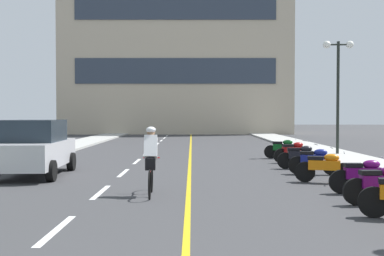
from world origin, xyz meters
name	(u,v)px	position (x,y,z in m)	size (l,w,h in m)	color
ground_plane	(186,155)	(0.00, 21.00, 0.00)	(140.00, 140.00, 0.00)	#38383A
curb_left	(56,150)	(-7.20, 24.00, 0.06)	(2.40, 72.00, 0.12)	#A8A8A3
curb_right	(317,150)	(7.20, 24.00, 0.06)	(2.40, 72.00, 0.12)	#A8A8A3
lane_dash_1	(57,230)	(-2.00, 6.00, 0.00)	(0.14, 2.20, 0.01)	silver
lane_dash_2	(102,192)	(-2.00, 10.00, 0.00)	(0.14, 2.20, 0.01)	silver
lane_dash_3	(124,173)	(-2.00, 14.00, 0.00)	(0.14, 2.20, 0.01)	silver
lane_dash_4	(138,161)	(-2.00, 18.00, 0.00)	(0.14, 2.20, 0.01)	silver
lane_dash_5	(147,154)	(-2.00, 22.00, 0.00)	(0.14, 2.20, 0.01)	silver
lane_dash_6	(153,148)	(-2.00, 26.00, 0.00)	(0.14, 2.20, 0.01)	silver
lane_dash_7	(158,144)	(-2.00, 30.00, 0.00)	(0.14, 2.20, 0.01)	silver
lane_dash_8	(162,141)	(-2.00, 34.00, 0.00)	(0.14, 2.20, 0.01)	silver
lane_dash_9	(165,138)	(-2.00, 38.00, 0.00)	(0.14, 2.20, 0.01)	silver
lane_dash_10	(168,136)	(-2.00, 42.00, 0.00)	(0.14, 2.20, 0.01)	silver
lane_dash_11	(170,134)	(-2.00, 46.00, 0.00)	(0.14, 2.20, 0.01)	silver
centre_line_yellow	(191,151)	(0.25, 24.00, 0.00)	(0.12, 66.00, 0.01)	gold
office_building	(178,36)	(-1.31, 49.36, 10.49)	(23.61, 8.85, 20.98)	#BCAD93
street_lamp_mid	(339,72)	(7.30, 20.56, 4.02)	(1.46, 0.36, 5.37)	black
parked_car_near	(37,148)	(-4.74, 13.29, 0.92)	(2.06, 4.27, 1.82)	black
motorcycle_3	(383,184)	(4.51, 8.26, 0.47)	(1.70, 0.60, 0.92)	black
motorcycle_4	(365,175)	(4.65, 9.75, 0.47)	(1.70, 0.60, 0.92)	black
motorcycle_5	(326,167)	(4.20, 11.66, 0.47)	(1.66, 0.74, 0.92)	black
motorcycle_6	(316,160)	(4.40, 13.55, 0.47)	(1.69, 0.62, 0.92)	black
motorcycle_7	(302,156)	(4.32, 15.19, 0.47)	(1.70, 0.60, 0.92)	black
motorcycle_8	(295,151)	(4.52, 17.35, 0.47)	(1.68, 0.64, 0.92)	black
motorcycle_9	(284,148)	(4.46, 19.24, 0.47)	(1.68, 0.65, 0.92)	black
cyclist_rider	(152,159)	(-0.68, 9.53, 0.89)	(0.42, 1.77, 1.71)	black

